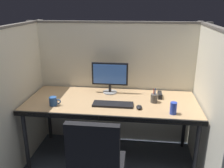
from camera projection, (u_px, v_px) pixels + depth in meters
cubicle_partition_rear at (116, 84)px, 3.10m from camera, size 2.21×0.06×1.57m
cubicle_partition_left at (22, 96)px, 2.70m from camera, size 0.06×1.41×1.57m
cubicle_partition_right at (206, 104)px, 2.47m from camera, size 0.06×1.41×1.57m
desk at (111, 105)px, 2.70m from camera, size 1.90×0.80×0.74m
monitor_center at (110, 76)px, 2.86m from camera, size 0.43×0.17×0.37m
keyboard_main at (113, 104)px, 2.57m from camera, size 0.43×0.15×0.02m
computer_mouse at (139, 107)px, 2.49m from camera, size 0.06×0.10×0.04m
coffee_mug at (53, 101)px, 2.56m from camera, size 0.13×0.08×0.09m
soda_can at (173, 108)px, 2.36m from camera, size 0.07×0.07×0.12m
red_stapler at (160, 95)px, 2.78m from camera, size 0.04×0.15×0.06m
pen_cup at (154, 98)px, 2.64m from camera, size 0.08×0.08×0.16m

